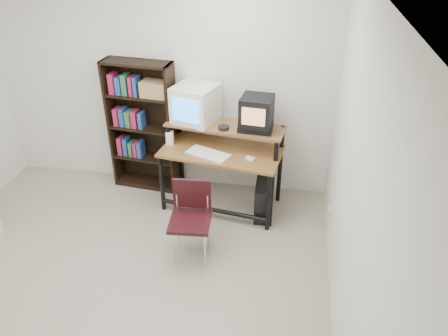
% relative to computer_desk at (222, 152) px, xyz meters
% --- Properties ---
extents(floor, '(4.00, 4.00, 0.01)m').
position_rel_computer_desk_xyz_m(floor, '(-0.79, -1.56, -0.70)').
color(floor, '#A9A28C').
rests_on(floor, ground).
extents(back_wall, '(4.00, 0.01, 2.60)m').
position_rel_computer_desk_xyz_m(back_wall, '(-0.79, 0.44, 0.60)').
color(back_wall, silver).
rests_on(back_wall, floor).
extents(right_wall, '(0.01, 4.00, 2.60)m').
position_rel_computer_desk_xyz_m(right_wall, '(1.21, -1.56, 0.60)').
color(right_wall, silver).
rests_on(right_wall, floor).
extents(computer_desk, '(1.40, 0.84, 0.98)m').
position_rel_computer_desk_xyz_m(computer_desk, '(0.00, 0.00, 0.00)').
color(computer_desk, olive).
rests_on(computer_desk, floor).
extents(crt_monitor, '(0.54, 0.54, 0.41)m').
position_rel_computer_desk_xyz_m(crt_monitor, '(-0.33, 0.19, 0.48)').
color(crt_monitor, white).
rests_on(crt_monitor, computer_desk).
extents(vcr, '(0.37, 0.28, 0.08)m').
position_rel_computer_desk_xyz_m(vcr, '(0.36, 0.05, 0.31)').
color(vcr, black).
rests_on(vcr, computer_desk).
extents(crt_tv, '(0.36, 0.36, 0.31)m').
position_rel_computer_desk_xyz_m(crt_tv, '(0.36, 0.04, 0.50)').
color(crt_tv, black).
rests_on(crt_tv, vcr).
extents(cd_spindle, '(0.14, 0.14, 0.05)m').
position_rel_computer_desk_xyz_m(cd_spindle, '(0.02, -0.00, 0.30)').
color(cd_spindle, '#26262B').
rests_on(cd_spindle, computer_desk).
extents(keyboard, '(0.51, 0.37, 0.03)m').
position_rel_computer_desk_xyz_m(keyboard, '(-0.13, -0.15, 0.04)').
color(keyboard, white).
rests_on(keyboard, computer_desk).
extents(mousepad, '(0.23, 0.19, 0.01)m').
position_rel_computer_desk_xyz_m(mousepad, '(0.35, -0.16, 0.02)').
color(mousepad, black).
rests_on(mousepad, computer_desk).
extents(mouse, '(0.12, 0.09, 0.03)m').
position_rel_computer_desk_xyz_m(mouse, '(0.33, -0.18, 0.04)').
color(mouse, white).
rests_on(mouse, mousepad).
extents(desk_speaker, '(0.09, 0.08, 0.17)m').
position_rel_computer_desk_xyz_m(desk_speaker, '(-0.60, 0.03, 0.11)').
color(desk_speaker, white).
rests_on(desk_speaker, computer_desk).
extents(pc_tower, '(0.21, 0.46, 0.42)m').
position_rel_computer_desk_xyz_m(pc_tower, '(0.51, -0.12, -0.49)').
color(pc_tower, black).
rests_on(pc_tower, floor).
extents(school_chair, '(0.43, 0.43, 0.79)m').
position_rel_computer_desk_xyz_m(school_chair, '(-0.16, -0.87, -0.22)').
color(school_chair, black).
rests_on(school_chair, floor).
extents(bookshelf, '(0.82, 0.35, 1.60)m').
position_rel_computer_desk_xyz_m(bookshelf, '(-1.00, 0.29, 0.13)').
color(bookshelf, black).
rests_on(bookshelf, floor).
extents(wall_outlet, '(0.02, 0.08, 0.12)m').
position_rel_computer_desk_xyz_m(wall_outlet, '(1.20, -0.41, -0.40)').
color(wall_outlet, beige).
rests_on(wall_outlet, right_wall).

